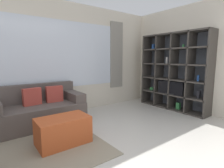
% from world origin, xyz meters
% --- Properties ---
extents(wall_back, '(6.62, 0.11, 2.70)m').
position_xyz_m(wall_back, '(0.00, 3.08, 1.36)').
color(wall_back, beige).
rests_on(wall_back, ground_plane).
extents(wall_right, '(0.07, 4.25, 2.70)m').
position_xyz_m(wall_right, '(2.74, 1.53, 1.35)').
color(wall_right, beige).
rests_on(wall_right, ground_plane).
extents(area_rug, '(2.41, 1.71, 0.01)m').
position_xyz_m(area_rug, '(-1.27, 1.54, 0.01)').
color(area_rug, gray).
rests_on(area_rug, ground_plane).
extents(shelving_unit, '(0.41, 1.90, 2.01)m').
position_xyz_m(shelving_unit, '(2.53, 1.65, 0.99)').
color(shelving_unit, '#515660').
rests_on(shelving_unit, ground_plane).
extents(couch_main, '(1.75, 0.86, 0.81)m').
position_xyz_m(couch_main, '(-0.72, 2.61, 0.31)').
color(couch_main, '#564C47').
rests_on(couch_main, ground_plane).
extents(ottoman, '(0.79, 0.48, 0.44)m').
position_xyz_m(ottoman, '(-0.63, 1.50, 0.22)').
color(ottoman, '#B74C23').
rests_on(ottoman, ground_plane).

